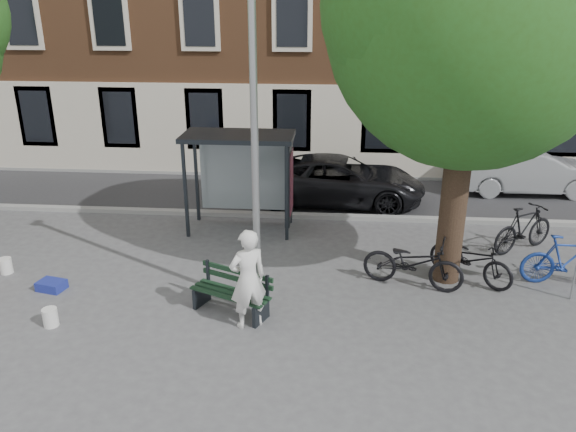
% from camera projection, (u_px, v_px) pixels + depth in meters
% --- Properties ---
extents(ground, '(90.00, 90.00, 0.00)m').
position_uv_depth(ground, '(258.00, 305.00, 11.40)').
color(ground, '#4C4C4F').
rests_on(ground, ground).
extents(road, '(40.00, 4.00, 0.01)m').
position_uv_depth(road, '(287.00, 195.00, 17.91)').
color(road, '#28282B').
rests_on(road, ground).
extents(curb_near, '(40.00, 0.25, 0.12)m').
position_uv_depth(curb_near, '(281.00, 215.00, 16.03)').
color(curb_near, gray).
rests_on(curb_near, ground).
extents(curb_far, '(40.00, 0.25, 0.12)m').
position_uv_depth(curb_far, '(292.00, 175.00, 19.75)').
color(curb_far, gray).
rests_on(curb_far, ground).
extents(lamppost, '(0.28, 0.35, 6.11)m').
position_uv_depth(lamppost, '(255.00, 173.00, 10.40)').
color(lamppost, '#9EA0A3').
rests_on(lamppost, ground).
extents(tree_right, '(5.76, 5.60, 8.20)m').
position_uv_depth(tree_right, '(477.00, 10.00, 10.37)').
color(tree_right, black).
rests_on(tree_right, ground).
extents(bus_shelter, '(2.85, 1.45, 2.62)m').
position_uv_depth(bus_shelter, '(254.00, 160.00, 14.58)').
color(bus_shelter, '#1E2328').
rests_on(bus_shelter, ground).
extents(painter, '(0.85, 0.76, 1.96)m').
position_uv_depth(painter, '(248.00, 279.00, 10.34)').
color(painter, silver).
rests_on(painter, ground).
extents(bench, '(1.71, 1.14, 0.85)m').
position_uv_depth(bench, '(232.00, 294.00, 11.02)').
color(bench, '#1E2328').
rests_on(bench, ground).
extents(bike_a, '(2.26, 1.32, 1.12)m').
position_uv_depth(bike_a, '(413.00, 263.00, 11.96)').
color(bike_a, black).
rests_on(bike_a, ground).
extents(bike_b, '(1.92, 0.60, 1.15)m').
position_uv_depth(bike_b, '(567.00, 260.00, 12.03)').
color(bike_b, navy).
rests_on(bike_b, ground).
extents(bike_c, '(1.95, 1.82, 1.04)m').
position_uv_depth(bike_c, '(471.00, 259.00, 12.24)').
color(bike_c, black).
rests_on(bike_c, ground).
extents(bike_d, '(1.94, 1.52, 1.17)m').
position_uv_depth(bike_d, '(524.00, 228.00, 13.69)').
color(bike_d, black).
rests_on(bike_d, ground).
extents(car_dark, '(5.24, 2.66, 1.42)m').
position_uv_depth(car_dark, '(339.00, 180.00, 17.01)').
color(car_dark, black).
rests_on(car_dark, ground).
extents(car_silver, '(4.50, 1.66, 1.47)m').
position_uv_depth(car_silver, '(528.00, 171.00, 17.86)').
color(car_silver, '#95989C').
rests_on(car_silver, ground).
extents(blue_crate, '(0.62, 0.51, 0.20)m').
position_uv_depth(blue_crate, '(52.00, 285.00, 11.97)').
color(blue_crate, navy).
rests_on(blue_crate, ground).
extents(bucket_b, '(0.35, 0.35, 0.36)m').
position_uv_depth(bucket_b, '(50.00, 317.00, 10.61)').
color(bucket_b, silver).
rests_on(bucket_b, ground).
extents(bucket_c, '(0.37, 0.37, 0.36)m').
position_uv_depth(bucket_c, '(6.00, 266.00, 12.68)').
color(bucket_c, silver).
rests_on(bucket_c, ground).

